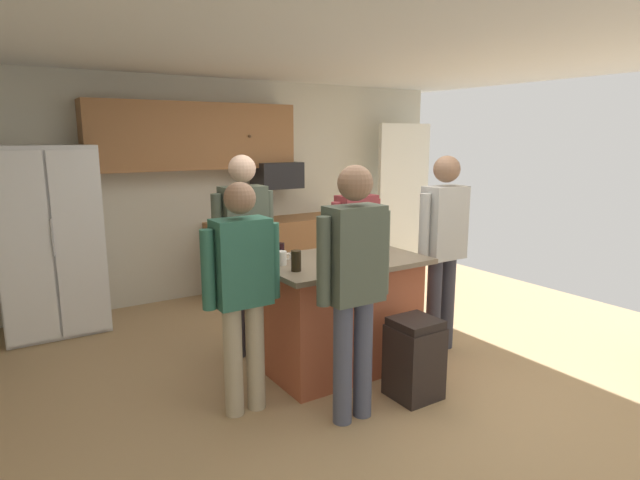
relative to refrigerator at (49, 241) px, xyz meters
The scene contains 22 objects.
floor 3.24m from the refrigerator, 49.98° to the right, with size 7.04×7.04×0.00m, color tan.
ceiling 3.53m from the refrigerator, 49.98° to the right, with size 7.04×7.04×0.00m, color white.
back_wall 2.08m from the refrigerator, 11.81° to the left, with size 6.40×0.10×2.60m, color beige.
french_door_window_panel 4.60m from the refrigerator, ahead, with size 0.90×0.06×2.00m, color white.
cabinet_run_upper 1.90m from the refrigerator, ahead, with size 2.40×0.38×0.75m.
cabinet_run_lower 2.64m from the refrigerator, ahead, with size 1.80×0.63×0.90m.
refrigerator is the anchor object (origin of this frame).
microwave_over_range 2.66m from the refrigerator, ahead, with size 0.56×0.40×0.32m, color black.
kitchen_island 2.98m from the refrigerator, 49.75° to the right, with size 1.34×0.88×0.95m.
person_guest_right 3.34m from the refrigerator, 63.12° to the right, with size 0.57×0.23×1.75m.
person_host_foreground 2.66m from the refrigerator, 69.44° to the right, with size 0.57×0.22×1.63m.
person_guest_left 2.09m from the refrigerator, 49.23° to the right, with size 0.57×0.23×1.77m.
person_elder_center 3.78m from the refrigerator, 39.99° to the right, with size 0.57×0.23×1.76m.
person_guest_by_door 3.01m from the refrigerator, 32.72° to the right, with size 0.57×0.22×1.61m.
glass_pilsner 2.52m from the refrigerator, 54.28° to the right, with size 0.07×0.07×0.14m.
glass_dark_ale 3.28m from the refrigerator, 43.60° to the right, with size 0.06×0.06×0.17m.
tumbler_amber 2.79m from the refrigerator, 59.66° to the right, with size 0.08×0.08×0.15m.
glass_short_whisky 2.76m from the refrigerator, 46.52° to the right, with size 0.07×0.07×0.12m.
mug_blue_stoneware 2.59m from the refrigerator, 57.10° to the right, with size 0.12×0.08×0.11m.
mug_ceramic_white 3.21m from the refrigerator, 51.71° to the right, with size 0.13×0.08×0.10m.
serving_tray 3.01m from the refrigerator, 48.40° to the right, with size 0.44×0.30×0.04m.
trash_bin 3.68m from the refrigerator, 54.97° to the right, with size 0.34×0.34×0.61m.
Camera 1 is at (-2.48, -3.28, 1.93)m, focal length 29.42 mm.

